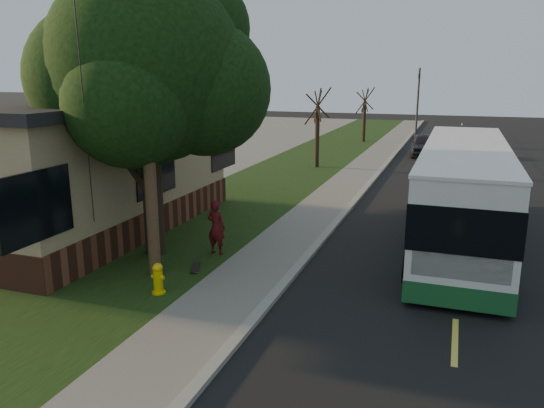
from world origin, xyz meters
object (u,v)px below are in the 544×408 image
at_px(leafy_tree, 150,70).
at_px(dumpster, 95,197).
at_px(transit_bus, 463,191).
at_px(distant_car, 425,145).
at_px(bare_tree_near, 317,129).
at_px(utility_pole, 145,93).
at_px(fire_hydrant, 158,278).
at_px(skateboarder, 216,227).
at_px(skateboard_main, 196,267).
at_px(traffic_signal, 418,98).
at_px(bare_tree_far, 364,116).

distance_m(leafy_tree, dumpster, 6.75).
relative_size(transit_bus, distant_car, 2.73).
bearing_deg(bare_tree_near, distant_car, 51.57).
relative_size(utility_pole, leafy_tree, 1.16).
distance_m(fire_hydrant, skateboarder, 3.02).
height_order(leafy_tree, bare_tree_near, leafy_tree).
bearing_deg(dumpster, skateboard_main, -31.92).
bearing_deg(distant_car, fire_hydrant, -104.27).
height_order(traffic_signal, distant_car, traffic_signal).
bearing_deg(bare_tree_near, leafy_tree, -92.50).
xyz_separation_m(utility_pole, dumpster, (-5.15, 4.41, -3.89)).
height_order(bare_tree_near, distant_car, bare_tree_near).
bearing_deg(skateboarder, traffic_signal, -86.28).
bearing_deg(skateboard_main, skateboarder, 90.24).
bearing_deg(skateboarder, transit_bus, -141.08).
relative_size(fire_hydrant, bare_tree_far, 0.18).
bearing_deg(leafy_tree, skateboarder, 11.66).
height_order(leafy_tree, bare_tree_far, leafy_tree).
height_order(utility_pole, bare_tree_near, utility_pole).
distance_m(bare_tree_far, transit_bus, 24.33).
relative_size(leafy_tree, skateboard_main, 10.44).
relative_size(fire_hydrant, leafy_tree, 0.09).
bearing_deg(bare_tree_far, transit_bus, -73.26).
distance_m(bare_tree_near, transit_bus, 13.58).
height_order(bare_tree_far, dumpster, bare_tree_far).
bearing_deg(transit_bus, skateboard_main, -142.40).
bearing_deg(leafy_tree, distant_car, 74.87).
xyz_separation_m(leafy_tree, bare_tree_far, (1.17, 27.35, -3.16)).
distance_m(utility_pole, transit_bus, 9.76).
distance_m(leafy_tree, bare_tree_near, 15.66).
height_order(leafy_tree, skateboarder, leafy_tree).
xyz_separation_m(leafy_tree, traffic_signal, (4.67, 31.35, -2.00)).
distance_m(fire_hydrant, skateboard_main, 1.72).
relative_size(utility_pole, traffic_signal, 1.65).
height_order(utility_pole, distant_car, utility_pole).
distance_m(utility_pole, dumpster, 7.81).
bearing_deg(distant_car, bare_tree_near, -132.63).
bearing_deg(fire_hydrant, skateboarder, 88.19).
distance_m(bare_tree_near, traffic_signal, 16.52).
distance_m(utility_pole, skateboard_main, 4.63).
bearing_deg(bare_tree_near, traffic_signal, 75.96).
distance_m(transit_bus, skateboarder, 7.53).
xyz_separation_m(bare_tree_near, traffic_signal, (4.00, 16.00, 1.01)).
relative_size(skateboard_main, dumpster, 0.40).
bearing_deg(fire_hydrant, distant_car, 79.93).
bearing_deg(distant_car, traffic_signal, 93.60).
bearing_deg(bare_tree_far, distant_car, -48.20).
relative_size(bare_tree_near, distant_car, 1.05).
bearing_deg(bare_tree_far, utility_pole, -90.60).
bearing_deg(dumpster, bare_tree_far, 77.49).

